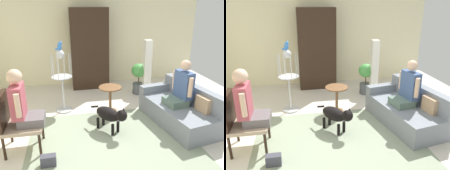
# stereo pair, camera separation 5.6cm
# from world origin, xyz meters

# --- Properties ---
(ground_plane) EXTENTS (7.37, 7.37, 0.00)m
(ground_plane) POSITION_xyz_m (0.00, 0.00, 0.00)
(ground_plane) COLOR beige
(back_wall) EXTENTS (6.45, 0.12, 2.54)m
(back_wall) POSITION_xyz_m (0.00, 3.13, 1.27)
(back_wall) COLOR beige
(back_wall) RESTS_ON ground
(area_rug) EXTENTS (2.89, 2.44, 0.01)m
(area_rug) POSITION_xyz_m (-0.02, -0.24, 0.00)
(area_rug) COLOR gray
(area_rug) RESTS_ON ground
(couch) EXTENTS (1.13, 1.83, 0.76)m
(couch) POSITION_xyz_m (1.45, 0.24, 0.28)
(couch) COLOR slate
(couch) RESTS_ON ground
(armchair) EXTENTS (0.63, 0.60, 0.98)m
(armchair) POSITION_xyz_m (-1.61, -0.09, 0.56)
(armchair) COLOR black
(armchair) RESTS_ON ground
(person_on_couch) EXTENTS (0.50, 0.55, 0.88)m
(person_on_couch) POSITION_xyz_m (1.42, 0.22, 0.76)
(person_on_couch) COLOR slate
(person_on_armchair) EXTENTS (0.49, 0.56, 0.91)m
(person_on_armchair) POSITION_xyz_m (-1.44, -0.09, 0.83)
(person_on_armchair) COLOR #60595C
(round_end_table) EXTENTS (0.49, 0.49, 0.59)m
(round_end_table) POSITION_xyz_m (0.17, 0.97, 0.39)
(round_end_table) COLOR brown
(round_end_table) RESTS_ON ground
(dog) EXTENTS (0.58, 0.73, 0.55)m
(dog) POSITION_xyz_m (0.01, 0.16, 0.34)
(dog) COLOR black
(dog) RESTS_ON ground
(bird_cage_stand) EXTENTS (0.44, 0.44, 1.37)m
(bird_cage_stand) POSITION_xyz_m (-0.83, 1.24, 0.75)
(bird_cage_stand) COLOR silver
(bird_cage_stand) RESTS_ON ground
(parrot) EXTENTS (0.17, 0.10, 0.18)m
(parrot) POSITION_xyz_m (-0.83, 1.24, 1.46)
(parrot) COLOR blue
(parrot) RESTS_ON bird_cage_stand
(potted_plant) EXTENTS (0.39, 0.39, 0.81)m
(potted_plant) POSITION_xyz_m (1.12, 1.91, 0.47)
(potted_plant) COLOR #4C5156
(potted_plant) RESTS_ON ground
(column_lamp) EXTENTS (0.20, 0.20, 1.44)m
(column_lamp) POSITION_xyz_m (1.28, 1.75, 0.71)
(column_lamp) COLOR #4C4742
(column_lamp) RESTS_ON ground
(armoire_cabinet) EXTENTS (1.01, 0.56, 2.18)m
(armoire_cabinet) POSITION_xyz_m (-0.07, 2.72, 1.09)
(armoire_cabinet) COLOR black
(armoire_cabinet) RESTS_ON ground
(handbag) EXTENTS (0.22, 0.12, 0.18)m
(handbag) POSITION_xyz_m (-1.08, -0.62, 0.09)
(handbag) COLOR #3F3F4C
(handbag) RESTS_ON ground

